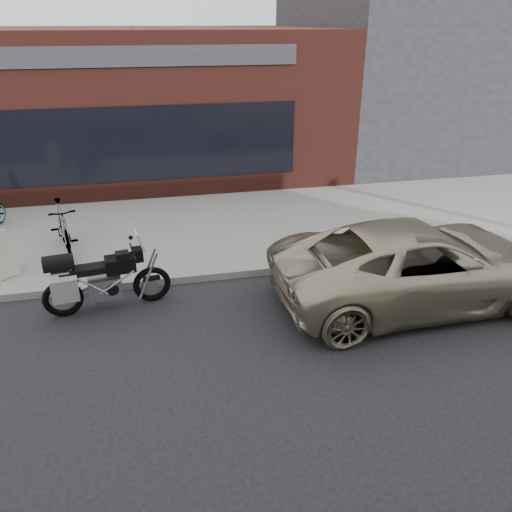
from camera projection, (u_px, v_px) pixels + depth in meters
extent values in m
plane|color=black|center=(259.00, 423.00, 6.45)|extent=(120.00, 120.00, 0.00)
cube|color=gray|center=(199.00, 223.00, 12.60)|extent=(44.00, 6.00, 0.15)
cube|color=#56221B|center=(117.00, 98.00, 17.46)|extent=(14.00, 10.00, 4.50)
cube|color=black|center=(113.00, 145.00, 13.26)|extent=(10.00, 0.08, 2.00)
cube|color=#28272C|center=(102.00, 57.00, 12.32)|extent=(10.00, 0.08, 0.50)
cube|color=#28272C|center=(431.00, 69.00, 19.45)|extent=(10.00, 10.00, 6.00)
torus|color=black|center=(63.00, 299.00, 8.66)|extent=(0.70, 0.21, 0.69)
torus|color=black|center=(152.00, 284.00, 9.14)|extent=(0.70, 0.21, 0.69)
cube|color=#B7B7BC|center=(105.00, 287.00, 8.85)|extent=(0.60, 0.38, 0.39)
cube|color=black|center=(120.00, 264.00, 8.77)|extent=(0.55, 0.40, 0.27)
cube|color=black|center=(90.00, 269.00, 8.62)|extent=(0.60, 0.36, 0.12)
cube|color=black|center=(69.00, 277.00, 8.54)|extent=(0.34, 0.27, 0.14)
cube|color=black|center=(137.00, 254.00, 8.80)|extent=(0.22, 0.27, 0.23)
cube|color=silver|center=(140.00, 241.00, 8.72)|extent=(0.19, 0.33, 0.35)
cylinder|color=black|center=(133.00, 251.00, 8.75)|extent=(0.13, 0.72, 0.03)
cube|color=#B7B7BC|center=(60.00, 271.00, 8.44)|extent=(0.33, 0.34, 0.03)
cube|color=gray|center=(65.00, 290.00, 8.33)|extent=(0.45, 0.24, 0.41)
cylinder|color=black|center=(58.00, 263.00, 8.38)|extent=(0.53, 0.35, 0.29)
cylinder|color=#B7B7BC|center=(81.00, 290.00, 8.89)|extent=(0.58, 0.16, 0.20)
imported|color=#B7AB8E|center=(418.00, 264.00, 9.00)|extent=(5.36, 2.57, 1.47)
imported|color=gray|center=(63.00, 228.00, 10.64)|extent=(0.95, 1.93, 1.11)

